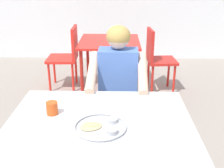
{
  "coord_description": "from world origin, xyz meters",
  "views": [
    {
      "loc": [
        0.13,
        -1.46,
        1.6
      ],
      "look_at": [
        0.09,
        0.31,
        0.88
      ],
      "focal_mm": 44.6,
      "sensor_mm": 36.0,
      "label": 1
    }
  ],
  "objects_px": {
    "table_foreground": "(100,130)",
    "table_background_red": "(109,47)",
    "drinking_cup": "(52,108)",
    "chair_red_left": "(68,53)",
    "chair_red_right": "(157,56)",
    "thali_tray": "(101,126)",
    "chair_foreground": "(118,94)",
    "diner_foreground": "(118,83)"
  },
  "relations": [
    {
      "from": "table_foreground",
      "to": "thali_tray",
      "type": "xyz_separation_m",
      "value": [
        0.01,
        -0.08,
        0.08
      ]
    },
    {
      "from": "drinking_cup",
      "to": "table_foreground",
      "type": "bearing_deg",
      "value": -15.52
    },
    {
      "from": "table_background_red",
      "to": "drinking_cup",
      "type": "bearing_deg",
      "value": -98.22
    },
    {
      "from": "drinking_cup",
      "to": "chair_red_right",
      "type": "height_order",
      "value": "chair_red_right"
    },
    {
      "from": "drinking_cup",
      "to": "diner_foreground",
      "type": "height_order",
      "value": "diner_foreground"
    },
    {
      "from": "table_foreground",
      "to": "thali_tray",
      "type": "relative_size",
      "value": 3.66
    },
    {
      "from": "thali_tray",
      "to": "chair_red_right",
      "type": "bearing_deg",
      "value": 74.39
    },
    {
      "from": "chair_red_left",
      "to": "table_foreground",
      "type": "bearing_deg",
      "value": -75.16
    },
    {
      "from": "chair_red_left",
      "to": "chair_red_right",
      "type": "relative_size",
      "value": 1.01
    },
    {
      "from": "table_foreground",
      "to": "drinking_cup",
      "type": "distance_m",
      "value": 0.35
    },
    {
      "from": "table_foreground",
      "to": "thali_tray",
      "type": "distance_m",
      "value": 0.12
    },
    {
      "from": "table_foreground",
      "to": "table_background_red",
      "type": "distance_m",
      "value": 2.22
    },
    {
      "from": "thali_tray",
      "to": "table_background_red",
      "type": "xyz_separation_m",
      "value": [
        -0.02,
        2.3,
        -0.11
      ]
    },
    {
      "from": "thali_tray",
      "to": "drinking_cup",
      "type": "distance_m",
      "value": 0.37
    },
    {
      "from": "table_foreground",
      "to": "chair_red_right",
      "type": "height_order",
      "value": "chair_red_right"
    },
    {
      "from": "table_background_red",
      "to": "thali_tray",
      "type": "bearing_deg",
      "value": -89.48
    },
    {
      "from": "table_foreground",
      "to": "table_background_red",
      "type": "height_order",
      "value": "table_foreground"
    },
    {
      "from": "chair_red_right",
      "to": "table_background_red",
      "type": "bearing_deg",
      "value": 174.83
    },
    {
      "from": "table_background_red",
      "to": "chair_red_right",
      "type": "relative_size",
      "value": 0.99
    },
    {
      "from": "diner_foreground",
      "to": "chair_foreground",
      "type": "bearing_deg",
      "value": 88.49
    },
    {
      "from": "drinking_cup",
      "to": "chair_foreground",
      "type": "relative_size",
      "value": 0.1
    },
    {
      "from": "drinking_cup",
      "to": "chair_red_left",
      "type": "bearing_deg",
      "value": 97.45
    },
    {
      "from": "drinking_cup",
      "to": "chair_red_left",
      "type": "height_order",
      "value": "chair_red_left"
    },
    {
      "from": "diner_foreground",
      "to": "chair_red_left",
      "type": "xyz_separation_m",
      "value": [
        -0.71,
        1.57,
        -0.19
      ]
    },
    {
      "from": "table_background_red",
      "to": "chair_red_right",
      "type": "height_order",
      "value": "chair_red_right"
    },
    {
      "from": "table_foreground",
      "to": "diner_foreground",
      "type": "xyz_separation_m",
      "value": [
        0.11,
        0.69,
        0.05
      ]
    },
    {
      "from": "drinking_cup",
      "to": "chair_red_right",
      "type": "bearing_deg",
      "value": 65.25
    },
    {
      "from": "table_foreground",
      "to": "thali_tray",
      "type": "bearing_deg",
      "value": -80.54
    },
    {
      "from": "drinking_cup",
      "to": "diner_foreground",
      "type": "distance_m",
      "value": 0.74
    },
    {
      "from": "thali_tray",
      "to": "chair_red_left",
      "type": "relative_size",
      "value": 0.36
    },
    {
      "from": "diner_foreground",
      "to": "chair_red_left",
      "type": "bearing_deg",
      "value": 114.36
    },
    {
      "from": "chair_foreground",
      "to": "chair_red_left",
      "type": "relative_size",
      "value": 0.97
    },
    {
      "from": "chair_foreground",
      "to": "table_background_red",
      "type": "relative_size",
      "value": 0.99
    },
    {
      "from": "thali_tray",
      "to": "chair_red_left",
      "type": "distance_m",
      "value": 2.43
    },
    {
      "from": "diner_foreground",
      "to": "chair_red_right",
      "type": "bearing_deg",
      "value": 70.14
    },
    {
      "from": "chair_foreground",
      "to": "diner_foreground",
      "type": "distance_m",
      "value": 0.31
    },
    {
      "from": "chair_red_right",
      "to": "thali_tray",
      "type": "bearing_deg",
      "value": -105.61
    },
    {
      "from": "drinking_cup",
      "to": "chair_red_right",
      "type": "distance_m",
      "value": 2.3
    },
    {
      "from": "table_background_red",
      "to": "chair_red_right",
      "type": "xyz_separation_m",
      "value": [
        0.65,
        -0.06,
        -0.11
      ]
    },
    {
      "from": "table_foreground",
      "to": "table_background_red",
      "type": "bearing_deg",
      "value": 90.18
    },
    {
      "from": "chair_foreground",
      "to": "chair_red_right",
      "type": "distance_m",
      "value": 1.35
    },
    {
      "from": "thali_tray",
      "to": "drinking_cup",
      "type": "relative_size",
      "value": 3.73
    }
  ]
}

